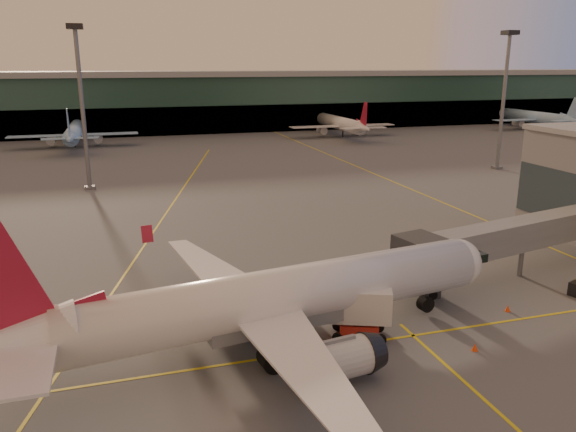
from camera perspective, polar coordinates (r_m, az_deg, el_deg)
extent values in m
plane|color=#4C4F54|center=(38.23, 9.59, -16.20)|extent=(600.00, 600.00, 0.00)
cube|color=gold|center=(42.14, 6.51, -12.89)|extent=(80.00, 0.25, 0.01)
cube|color=gold|center=(76.71, -12.50, -0.07)|extent=(31.30, 115.98, 0.01)
cube|color=gold|center=(110.57, 7.47, 4.82)|extent=(0.25, 160.00, 0.01)
cube|color=#19382D|center=(172.01, -12.11, 11.00)|extent=(400.00, 18.00, 16.00)
cube|color=gray|center=(171.63, -12.27, 13.93)|extent=(400.00, 20.00, 1.60)
cube|color=black|center=(163.90, -11.75, 9.42)|extent=(400.00, 1.00, 8.00)
cylinder|color=slate|center=(95.32, -20.13, 9.95)|extent=(0.70, 0.70, 25.00)
cube|color=black|center=(95.19, -20.86, 17.57)|extent=(2.40, 2.40, 0.80)
cube|color=slate|center=(97.03, -19.47, 2.75)|extent=(1.60, 1.60, 0.50)
cylinder|color=slate|center=(115.13, 21.02, 10.64)|extent=(0.70, 0.70, 25.00)
cube|color=black|center=(115.02, 21.64, 16.93)|extent=(2.40, 2.40, 0.80)
cube|color=slate|center=(116.55, 20.45, 4.64)|extent=(1.60, 1.60, 0.50)
cylinder|color=white|center=(40.07, -0.14, -8.01)|extent=(31.29, 8.45, 3.98)
sphere|color=white|center=(48.30, 16.82, -4.55)|extent=(3.91, 3.91, 3.91)
cube|color=black|center=(48.89, 17.86, -3.78)|extent=(2.15, 2.82, 0.70)
cone|color=white|center=(36.79, -26.03, -11.38)|extent=(7.29, 4.73, 3.79)
cube|color=white|center=(33.68, -25.38, -13.62)|extent=(3.26, 6.45, 0.20)
cylinder|color=silver|center=(36.57, 5.15, -14.34)|extent=(4.50, 3.17, 2.59)
cylinder|color=black|center=(38.49, -1.60, -14.19)|extent=(1.98, 1.64, 1.79)
cylinder|color=black|center=(38.22, -1.60, -13.48)|extent=(0.36, 0.36, 1.10)
cube|color=white|center=(39.85, -25.51, -9.11)|extent=(4.90, 7.08, 0.20)
cylinder|color=silver|center=(46.31, -2.50, -7.66)|extent=(4.50, 3.17, 2.59)
cylinder|color=black|center=(42.74, -4.45, -11.07)|extent=(1.98, 1.64, 1.79)
cylinder|color=black|center=(42.50, -4.47, -10.41)|extent=(0.36, 0.36, 1.10)
cube|color=slate|center=(40.18, -1.62, -9.98)|extent=(10.20, 4.58, 1.59)
cylinder|color=black|center=(47.55, 13.78, -8.66)|extent=(1.36, 0.97, 1.26)
cube|color=slate|center=(57.60, 22.84, -1.61)|extent=(26.61, 8.38, 2.70)
cube|color=#2D3035|center=(48.76, 13.13, -3.73)|extent=(4.06, 4.06, 3.00)
cube|color=#2D3035|center=(51.27, 13.89, -6.50)|extent=(1.60, 2.40, 2.40)
cylinder|color=black|center=(50.70, 14.46, -7.77)|extent=(0.80, 0.40, 0.80)
cylinder|color=black|center=(52.43, 13.22, -6.90)|extent=(0.80, 0.40, 0.80)
cylinder|color=slate|center=(58.41, 22.56, -4.24)|extent=(0.50, 0.50, 2.98)
cube|color=#AF2219|center=(42.99, 7.20, -11.34)|extent=(3.39, 3.00, 1.31)
cube|color=silver|center=(42.10, 6.94, -8.83)|extent=(5.53, 3.92, 2.45)
cylinder|color=black|center=(42.12, 5.05, -12.26)|extent=(0.85, 0.58, 0.79)
cylinder|color=black|center=(42.28, 9.43, -12.32)|extent=(0.85, 0.58, 0.79)
cone|color=#EB410C|center=(50.33, 21.43, -8.71)|extent=(0.43, 0.43, 0.55)
cube|color=#EB410C|center=(50.43, 21.40, -8.98)|extent=(0.37, 0.37, 0.03)
cone|color=#EB410C|center=(57.80, -8.89, -4.68)|extent=(0.45, 0.45, 0.58)
cube|color=#EB410C|center=(57.89, -8.88, -4.93)|extent=(0.39, 0.39, 0.03)
cone|color=#EB410C|center=(43.15, 18.46, -12.52)|extent=(0.44, 0.44, 0.56)
cube|color=#EB410C|center=(43.27, 18.43, -12.83)|extent=(0.38, 0.38, 0.03)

